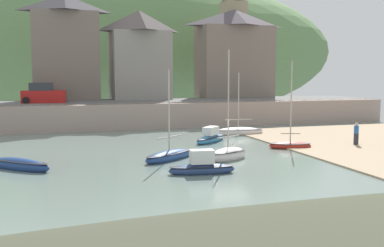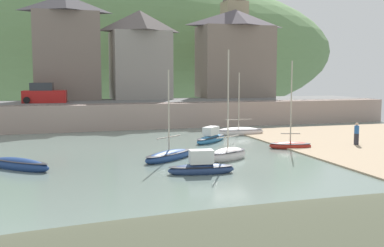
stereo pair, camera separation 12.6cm
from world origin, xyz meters
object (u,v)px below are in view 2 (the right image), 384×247
object	(u,v)px
dinghy_open_wooden	(290,145)
parked_car_near_slipway	(44,94)
sailboat_white_hull	(19,165)
person_on_slipway	(357,133)
waterfront_building_centre	(140,54)
waterfront_building_right	(235,53)
mooring_buoy	(200,163)
fishing_boat_green	(211,138)
sailboat_nearest_shore	(228,154)
church_with_spire	(234,29)
sailboat_tall_mast	(169,155)
sailboat_far_left	(239,132)
waterfront_building_left	(66,47)
rowboat_small_beached	(201,167)

from	to	relation	value
dinghy_open_wooden	parked_car_near_slipway	size ratio (longest dim) A/B	1.48
sailboat_white_hull	person_on_slipway	size ratio (longest dim) A/B	2.35
waterfront_building_centre	parked_car_near_slipway	distance (m)	12.02
waterfront_building_right	mooring_buoy	distance (m)	31.05
fishing_boat_green	sailboat_nearest_shore	bearing A→B (deg)	-145.20
waterfront_building_right	church_with_spire	distance (m)	5.36
sailboat_tall_mast	parked_car_near_slipway	xyz separation A→B (m)	(-7.41, 20.24, 2.94)
sailboat_nearest_shore	sailboat_tall_mast	world-z (taller)	sailboat_nearest_shore
mooring_buoy	sailboat_far_left	bearing A→B (deg)	58.27
church_with_spire	sailboat_far_left	xyz separation A→B (m)	(-7.25, -19.25, -10.58)
waterfront_building_right	sailboat_white_hull	distance (m)	34.81
waterfront_building_left	sailboat_far_left	distance (m)	21.85
fishing_boat_green	sailboat_far_left	distance (m)	4.79
church_with_spire	waterfront_building_centre	bearing A→B (deg)	-162.76
sailboat_nearest_shore	waterfront_building_centre	bearing A→B (deg)	64.64
church_with_spire	rowboat_small_beached	xyz separation A→B (m)	(-15.13, -33.06, -10.52)
mooring_buoy	waterfront_building_left	bearing A→B (deg)	102.96
dinghy_open_wooden	person_on_slipway	xyz separation A→B (m)	(5.14, -0.43, 0.72)
sailboat_far_left	mooring_buoy	bearing A→B (deg)	-117.82
dinghy_open_wooden	sailboat_nearest_shore	bearing A→B (deg)	-135.33
dinghy_open_wooden	parked_car_near_slipway	world-z (taller)	dinghy_open_wooden
sailboat_nearest_shore	parked_car_near_slipway	world-z (taller)	sailboat_nearest_shore
waterfront_building_right	mooring_buoy	bearing A→B (deg)	-115.82
church_with_spire	fishing_boat_green	xyz separation A→B (m)	(-10.87, -22.39, -10.55)
person_on_slipway	fishing_boat_green	bearing A→B (deg)	151.82
sailboat_nearest_shore	person_on_slipway	world-z (taller)	sailboat_nearest_shore
waterfront_building_left	dinghy_open_wooden	distance (m)	28.20
waterfront_building_centre	sailboat_tall_mast	world-z (taller)	waterfront_building_centre
sailboat_white_hull	parked_car_near_slipway	world-z (taller)	parked_car_near_slipway
sailboat_nearest_shore	rowboat_small_beached	distance (m)	4.29
waterfront_building_centre	sailboat_white_hull	world-z (taller)	waterfront_building_centre
sailboat_tall_mast	mooring_buoy	size ratio (longest dim) A/B	11.69
waterfront_building_centre	person_on_slipway	bearing A→B (deg)	-63.92
church_with_spire	person_on_slipway	size ratio (longest dim) A/B	10.16
sailboat_far_left	waterfront_building_right	bearing A→B (deg)	73.15
person_on_slipway	waterfront_building_centre	bearing A→B (deg)	116.08
sailboat_white_hull	sailboat_nearest_shore	distance (m)	12.17
waterfront_building_right	church_with_spire	world-z (taller)	church_with_spire
sailboat_far_left	person_on_slipway	xyz separation A→B (m)	(5.85, -8.21, 0.70)
sailboat_tall_mast	parked_car_near_slipway	bearing A→B (deg)	73.58
waterfront_building_left	dinghy_open_wooden	bearing A→B (deg)	-58.17
waterfront_building_right	dinghy_open_wooden	distance (m)	24.70
waterfront_building_centre	sailboat_nearest_shore	xyz separation A→B (m)	(0.54, -25.79, -7.04)
waterfront_building_right	sailboat_white_hull	size ratio (longest dim) A/B	2.70
waterfront_building_right	person_on_slipway	size ratio (longest dim) A/B	6.35
waterfront_building_centre	rowboat_small_beached	xyz separation A→B (m)	(-2.24, -29.06, -7.04)
church_with_spire	sailboat_nearest_shore	xyz separation A→B (m)	(-12.35, -29.79, -10.53)
waterfront_building_left	dinghy_open_wooden	xyz separation A→B (m)	(14.30, -23.02, -7.78)
waterfront_building_left	sailboat_white_hull	distance (m)	26.49
sailboat_nearest_shore	sailboat_white_hull	bearing A→B (deg)	149.99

